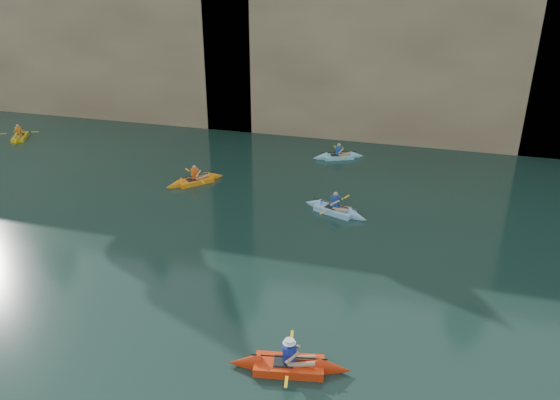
# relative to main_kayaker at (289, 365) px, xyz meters

# --- Properties ---
(ground) EXTENTS (160.00, 160.00, 0.00)m
(ground) POSITION_rel_main_kayaker_xyz_m (-0.92, -0.95, -0.17)
(ground) COLOR black
(ground) RESTS_ON ground
(cliff) EXTENTS (70.00, 16.00, 12.00)m
(cliff) POSITION_rel_main_kayaker_xyz_m (-0.92, 29.05, 5.83)
(cliff) COLOR tan
(cliff) RESTS_ON ground
(cliff_slab_west) EXTENTS (26.00, 2.40, 10.56)m
(cliff_slab_west) POSITION_rel_main_kayaker_xyz_m (-20.92, 21.65, 5.11)
(cliff_slab_west) COLOR tan
(cliff_slab_west) RESTS_ON ground
(cliff_slab_center) EXTENTS (24.00, 2.40, 11.40)m
(cliff_slab_center) POSITION_rel_main_kayaker_xyz_m (1.08, 21.65, 5.53)
(cliff_slab_center) COLOR tan
(cliff_slab_center) RESTS_ON ground
(sea_cave_west) EXTENTS (4.50, 1.00, 4.00)m
(sea_cave_west) POSITION_rel_main_kayaker_xyz_m (-18.92, 21.00, 1.83)
(sea_cave_west) COLOR black
(sea_cave_west) RESTS_ON ground
(sea_cave_center) EXTENTS (3.50, 1.00, 3.20)m
(sea_cave_center) POSITION_rel_main_kayaker_xyz_m (-4.92, 21.00, 1.43)
(sea_cave_center) COLOR black
(sea_cave_center) RESTS_ON ground
(sea_cave_east) EXTENTS (5.00, 1.00, 4.50)m
(sea_cave_east) POSITION_rel_main_kayaker_xyz_m (9.08, 21.00, 2.08)
(sea_cave_east) COLOR black
(sea_cave_east) RESTS_ON ground
(main_kayaker) EXTENTS (3.51, 2.31, 1.27)m
(main_kayaker) POSITION_rel_main_kayaker_xyz_m (0.00, 0.00, 0.00)
(main_kayaker) COLOR red
(main_kayaker) RESTS_ON ground
(kayaker_orange) EXTENTS (2.64, 2.79, 1.19)m
(kayaker_orange) POSITION_rel_main_kayaker_xyz_m (-7.98, 11.71, -0.02)
(kayaker_orange) COLOR orange
(kayaker_orange) RESTS_ON ground
(kayaker_ltblue_near) EXTENTS (3.24, 2.34, 1.26)m
(kayaker_ltblue_near) POSITION_rel_main_kayaker_xyz_m (-0.60, 10.24, -0.01)
(kayaker_ltblue_near) COLOR #89B7E5
(kayaker_ltblue_near) RESTS_ON ground
(kayaker_yellow) EXTENTS (2.07, 2.82, 1.16)m
(kayaker_yellow) POSITION_rel_main_kayaker_xyz_m (-21.38, 15.34, -0.03)
(kayaker_yellow) COLOR gold
(kayaker_yellow) RESTS_ON ground
(kayaker_ltblue_mid) EXTENTS (2.94, 2.06, 1.11)m
(kayaker_ltblue_mid) POSITION_rel_main_kayaker_xyz_m (-1.69, 17.21, -0.03)
(kayaker_ltblue_mid) COLOR #80C6D7
(kayaker_ltblue_mid) RESTS_ON ground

